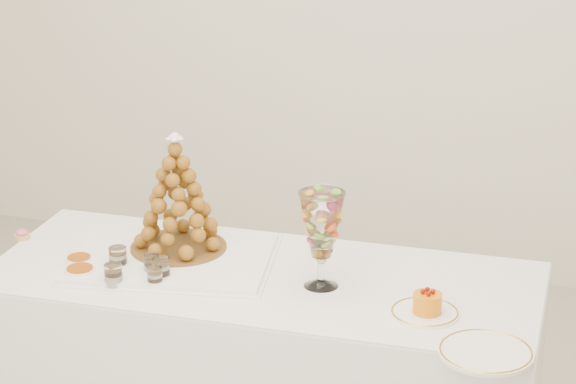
% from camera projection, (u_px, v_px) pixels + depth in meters
% --- Properties ---
extents(buffet_table, '(1.79, 0.76, 0.67)m').
position_uv_depth(buffet_table, '(263.00, 368.00, 3.69)').
color(buffet_table, white).
rests_on(buffet_table, ground).
extents(lace_tray, '(0.71, 0.58, 0.02)m').
position_uv_depth(lace_tray, '(172.00, 258.00, 3.67)').
color(lace_tray, white).
rests_on(lace_tray, buffet_table).
extents(macaron_vase, '(0.14, 0.14, 0.31)m').
position_uv_depth(macaron_vase, '(322.00, 226.00, 3.43)').
color(macaron_vase, white).
rests_on(macaron_vase, buffet_table).
extents(cake_plate, '(0.20, 0.20, 0.01)m').
position_uv_depth(cake_plate, '(425.00, 313.00, 3.31)').
color(cake_plate, white).
rests_on(cake_plate, buffet_table).
extents(spare_plate, '(0.27, 0.27, 0.01)m').
position_uv_depth(spare_plate, '(486.00, 352.00, 3.08)').
color(spare_plate, white).
rests_on(spare_plate, buffet_table).
extents(pink_tart, '(0.06, 0.06, 0.03)m').
position_uv_depth(pink_tart, '(22.00, 235.00, 3.85)').
color(pink_tart, tan).
rests_on(pink_tart, buffet_table).
extents(verrine_a, '(0.07, 0.07, 0.08)m').
position_uv_depth(verrine_a, '(118.00, 259.00, 3.60)').
color(verrine_a, white).
rests_on(verrine_a, buffet_table).
extents(verrine_b, '(0.05, 0.05, 0.07)m').
position_uv_depth(verrine_b, '(152.00, 266.00, 3.56)').
color(verrine_b, white).
rests_on(verrine_b, buffet_table).
extents(verrine_c, '(0.06, 0.06, 0.08)m').
position_uv_depth(verrine_c, '(161.00, 270.00, 3.52)').
color(verrine_c, white).
rests_on(verrine_c, buffet_table).
extents(verrine_d, '(0.06, 0.06, 0.08)m').
position_uv_depth(verrine_d, '(113.00, 276.00, 3.48)').
color(verrine_d, white).
rests_on(verrine_d, buffet_table).
extents(verrine_e, '(0.05, 0.05, 0.06)m').
position_uv_depth(verrine_e, '(155.00, 277.00, 3.48)').
color(verrine_e, white).
rests_on(verrine_e, buffet_table).
extents(ramekin_back, '(0.08, 0.08, 0.03)m').
position_uv_depth(ramekin_back, '(79.00, 261.00, 3.65)').
color(ramekin_back, white).
rests_on(ramekin_back, buffet_table).
extents(ramekin_front, '(0.09, 0.09, 0.03)m').
position_uv_depth(ramekin_front, '(80.00, 273.00, 3.56)').
color(ramekin_front, white).
rests_on(ramekin_front, buffet_table).
extents(croquembouche, '(0.32, 0.32, 0.40)m').
position_uv_depth(croquembouche, '(177.00, 193.00, 3.66)').
color(croquembouche, brown).
rests_on(croquembouche, lace_tray).
extents(mousse_cake, '(0.09, 0.09, 0.08)m').
position_uv_depth(mousse_cake, '(427.00, 303.00, 3.29)').
color(mousse_cake, orange).
rests_on(mousse_cake, cake_plate).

